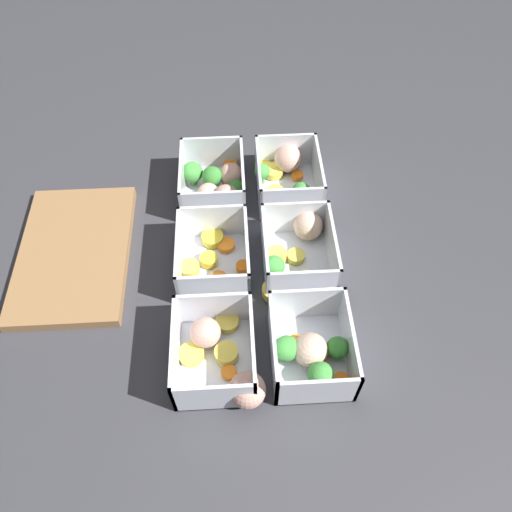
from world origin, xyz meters
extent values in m
plane|color=#38383D|center=(0.00, 0.00, 0.00)|extent=(4.00, 4.00, 0.00)
cube|color=silver|center=(-0.17, -0.07, 0.00)|extent=(0.14, 0.11, 0.00)
cube|color=silver|center=(-0.17, -0.12, 0.04)|extent=(0.14, 0.01, 0.07)
cube|color=silver|center=(-0.17, -0.01, 0.04)|extent=(0.14, 0.01, 0.07)
cube|color=silver|center=(-0.24, -0.07, 0.04)|extent=(0.01, 0.11, 0.07)
cube|color=silver|center=(-0.10, -0.07, 0.04)|extent=(0.01, 0.11, 0.07)
cylinder|color=orange|center=(-0.15, -0.05, 0.01)|extent=(0.04, 0.04, 0.01)
cylinder|color=#519448|center=(-0.17, -0.03, 0.01)|extent=(0.01, 0.01, 0.01)
sphere|color=#42933D|center=(-0.17, -0.03, 0.03)|extent=(0.04, 0.04, 0.04)
cylinder|color=orange|center=(-0.17, -0.09, 0.01)|extent=(0.03, 0.03, 0.01)
cylinder|color=#519448|center=(-0.21, -0.08, 0.01)|extent=(0.01, 0.01, 0.01)
sphere|color=#42933D|center=(-0.21, -0.08, 0.03)|extent=(0.04, 0.04, 0.04)
sphere|color=beige|center=(-0.17, -0.07, 0.03)|extent=(0.06, 0.06, 0.05)
cylinder|color=#49883F|center=(-0.17, -0.11, 0.01)|extent=(0.01, 0.01, 0.01)
sphere|color=#388433|center=(-0.17, -0.11, 0.03)|extent=(0.03, 0.03, 0.03)
cylinder|color=orange|center=(-0.21, -0.11, 0.01)|extent=(0.03, 0.03, 0.01)
cube|color=silver|center=(0.00, -0.07, 0.00)|extent=(0.14, 0.11, 0.00)
cube|color=silver|center=(0.00, -0.12, 0.04)|extent=(0.14, 0.01, 0.07)
cube|color=silver|center=(0.00, -0.01, 0.04)|extent=(0.14, 0.01, 0.07)
cube|color=silver|center=(-0.07, -0.07, 0.04)|extent=(0.01, 0.11, 0.07)
cube|color=silver|center=(0.07, -0.07, 0.04)|extent=(0.01, 0.11, 0.07)
sphere|color=#D19E8C|center=(-0.06, -0.11, 0.02)|extent=(0.05, 0.05, 0.04)
cylinder|color=#DBC647|center=(0.01, -0.03, 0.01)|extent=(0.05, 0.05, 0.02)
cylinder|color=#519448|center=(-0.02, -0.03, 0.01)|extent=(0.01, 0.01, 0.01)
sphere|color=#42933D|center=(-0.02, -0.03, 0.03)|extent=(0.03, 0.03, 0.03)
sphere|color=#D19E8C|center=(-0.05, -0.08, 0.02)|extent=(0.04, 0.04, 0.04)
cylinder|color=#DBC647|center=(-0.06, -0.03, 0.01)|extent=(0.05, 0.05, 0.02)
sphere|color=beige|center=(0.06, -0.09, 0.03)|extent=(0.07, 0.07, 0.05)
cylinder|color=#DBC647|center=(0.01, -0.07, 0.01)|extent=(0.04, 0.04, 0.01)
cube|color=silver|center=(0.17, -0.07, 0.00)|extent=(0.14, 0.11, 0.00)
cube|color=silver|center=(0.17, -0.12, 0.04)|extent=(0.14, 0.01, 0.07)
cube|color=silver|center=(0.17, -0.01, 0.04)|extent=(0.14, 0.01, 0.07)
cube|color=silver|center=(0.10, -0.07, 0.04)|extent=(0.01, 0.11, 0.07)
cube|color=silver|center=(0.24, -0.07, 0.04)|extent=(0.01, 0.11, 0.07)
cylinder|color=#519448|center=(0.13, -0.09, 0.01)|extent=(0.01, 0.01, 0.01)
sphere|color=#42933D|center=(0.13, -0.09, 0.03)|extent=(0.04, 0.04, 0.04)
cylinder|color=#DBC647|center=(0.21, -0.05, 0.01)|extent=(0.05, 0.05, 0.01)
cylinder|color=#519448|center=(0.19, -0.02, 0.01)|extent=(0.01, 0.01, 0.02)
sphere|color=#42933D|center=(0.19, -0.02, 0.03)|extent=(0.03, 0.03, 0.03)
cylinder|color=#DBC647|center=(0.15, -0.04, 0.01)|extent=(0.04, 0.04, 0.02)
cylinder|color=orange|center=(0.20, -0.09, 0.01)|extent=(0.03, 0.03, 0.01)
cylinder|color=yellow|center=(0.23, -0.03, 0.01)|extent=(0.04, 0.04, 0.01)
sphere|color=#D19E8C|center=(0.22, -0.07, 0.03)|extent=(0.07, 0.07, 0.05)
cube|color=silver|center=(-0.17, 0.07, 0.00)|extent=(0.14, 0.11, 0.00)
cube|color=silver|center=(-0.17, 0.01, 0.04)|extent=(0.14, 0.01, 0.07)
cube|color=silver|center=(-0.17, 0.12, 0.04)|extent=(0.14, 0.01, 0.07)
cube|color=silver|center=(-0.24, 0.07, 0.04)|extent=(0.01, 0.11, 0.07)
cube|color=silver|center=(-0.10, 0.07, 0.04)|extent=(0.01, 0.11, 0.07)
cylinder|color=orange|center=(-0.19, 0.05, 0.01)|extent=(0.03, 0.03, 0.01)
cylinder|color=#DBC647|center=(-0.16, 0.10, 0.01)|extent=(0.04, 0.04, 0.01)
sphere|color=#D19E8C|center=(-0.14, 0.08, 0.03)|extent=(0.06, 0.06, 0.05)
cylinder|color=#DBC647|center=(-0.11, 0.05, 0.01)|extent=(0.05, 0.05, 0.01)
cylinder|color=#DBC647|center=(-0.16, 0.05, 0.01)|extent=(0.05, 0.05, 0.02)
sphere|color=#D19E8C|center=(-0.23, 0.02, 0.03)|extent=(0.07, 0.07, 0.05)
cube|color=silver|center=(0.00, 0.07, 0.00)|extent=(0.14, 0.11, 0.00)
cube|color=silver|center=(0.00, 0.01, 0.04)|extent=(0.14, 0.01, 0.07)
cube|color=silver|center=(0.00, 0.12, 0.04)|extent=(0.14, 0.01, 0.07)
cube|color=silver|center=(-0.07, 0.07, 0.04)|extent=(0.01, 0.11, 0.07)
cube|color=silver|center=(0.07, 0.07, 0.04)|extent=(0.01, 0.11, 0.07)
cylinder|color=yellow|center=(0.01, 0.08, 0.01)|extent=(0.03, 0.03, 0.01)
cylinder|color=orange|center=(0.04, 0.05, 0.01)|extent=(0.04, 0.04, 0.01)
cylinder|color=orange|center=(-0.01, 0.02, 0.01)|extent=(0.03, 0.03, 0.01)
cylinder|color=#DBC647|center=(-0.06, 0.05, 0.01)|extent=(0.04, 0.04, 0.02)
cylinder|color=orange|center=(-0.03, 0.06, 0.01)|extent=(0.03, 0.03, 0.01)
cylinder|color=yellow|center=(0.05, 0.07, 0.01)|extent=(0.04, 0.04, 0.01)
cylinder|color=#DBC647|center=(-0.01, 0.11, 0.01)|extent=(0.04, 0.04, 0.02)
cylinder|color=orange|center=(-0.05, 0.11, 0.01)|extent=(0.03, 0.03, 0.01)
cube|color=silver|center=(0.17, 0.07, 0.00)|extent=(0.14, 0.11, 0.00)
cube|color=silver|center=(0.17, 0.01, 0.04)|extent=(0.14, 0.01, 0.07)
cube|color=silver|center=(0.17, 0.12, 0.04)|extent=(0.14, 0.01, 0.07)
cube|color=silver|center=(0.10, 0.07, 0.04)|extent=(0.01, 0.11, 0.07)
cube|color=silver|center=(0.24, 0.07, 0.04)|extent=(0.01, 0.11, 0.07)
cylinder|color=orange|center=(0.13, 0.10, 0.01)|extent=(0.03, 0.03, 0.01)
cylinder|color=#519448|center=(0.19, 0.11, 0.01)|extent=(0.01, 0.01, 0.01)
sphere|color=#42933D|center=(0.19, 0.11, 0.03)|extent=(0.04, 0.04, 0.04)
cylinder|color=#49883F|center=(0.15, 0.03, 0.01)|extent=(0.01, 0.01, 0.01)
sphere|color=#388433|center=(0.15, 0.03, 0.03)|extent=(0.03, 0.03, 0.03)
cylinder|color=#49883F|center=(0.18, 0.07, 0.01)|extent=(0.01, 0.01, 0.02)
sphere|color=#388433|center=(0.18, 0.07, 0.03)|extent=(0.04, 0.04, 0.04)
sphere|color=#D19E8C|center=(0.13, 0.05, 0.03)|extent=(0.06, 0.06, 0.05)
cylinder|color=orange|center=(0.21, 0.08, 0.01)|extent=(0.03, 0.03, 0.01)
sphere|color=#D19E8C|center=(0.19, 0.04, 0.03)|extent=(0.06, 0.06, 0.05)
sphere|color=beige|center=(0.14, 0.08, 0.02)|extent=(0.06, 0.06, 0.04)
cylinder|color=orange|center=(0.23, 0.04, 0.01)|extent=(0.03, 0.03, 0.02)
cube|color=olive|center=(0.04, 0.30, 0.01)|extent=(0.28, 0.18, 0.02)
camera|label=1|loc=(-0.48, 0.03, 0.68)|focal=35.00mm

